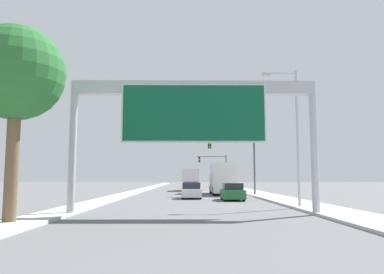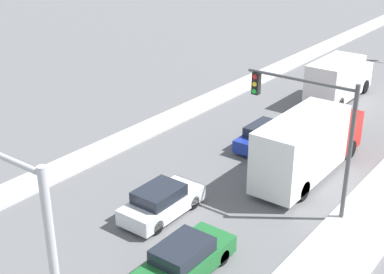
% 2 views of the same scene
% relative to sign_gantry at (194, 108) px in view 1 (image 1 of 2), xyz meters
% --- Properties ---
extents(sidewalk_right, '(3.00, 120.00, 0.15)m').
position_rel_sign_gantry_xyz_m(sidewalk_right, '(7.75, 42.14, -5.57)').
color(sidewalk_right, '#B9B9B9').
rests_on(sidewalk_right, ground).
extents(median_strip_left, '(2.00, 120.00, 0.15)m').
position_rel_sign_gantry_xyz_m(median_strip_left, '(-7.25, 42.14, -5.57)').
color(median_strip_left, '#B9B9B9').
rests_on(median_strip_left, ground).
extents(sign_gantry, '(13.29, 0.73, 7.14)m').
position_rel_sign_gantry_xyz_m(sign_gantry, '(0.00, 0.00, 0.00)').
color(sign_gantry, '#B2B2B7').
rests_on(sign_gantry, ground).
extents(car_near_center, '(1.81, 4.26, 1.47)m').
position_rel_sign_gantry_xyz_m(car_near_center, '(0.00, 15.50, -4.95)').
color(car_near_center, silver).
rests_on(car_near_center, ground).
extents(car_far_right, '(1.79, 4.38, 1.47)m').
position_rel_sign_gantry_xyz_m(car_far_right, '(3.50, 12.76, -4.95)').
color(car_far_right, '#1E662D').
rests_on(car_far_right, ground).
extents(car_near_right, '(1.89, 4.47, 1.45)m').
position_rel_sign_gantry_xyz_m(car_near_right, '(0.00, 25.04, -4.96)').
color(car_near_right, navy).
rests_on(car_near_right, ground).
extents(truck_box_primary, '(2.34, 7.30, 3.15)m').
position_rel_sign_gantry_xyz_m(truck_box_primary, '(0.00, 35.37, -4.05)').
color(truck_box_primary, white).
rests_on(truck_box_primary, ground).
extents(truck_box_secondary, '(2.34, 8.97, 3.48)m').
position_rel_sign_gantry_xyz_m(truck_box_secondary, '(3.50, 23.18, -3.89)').
color(truck_box_secondary, red).
rests_on(truck_box_secondary, ground).
extents(traffic_light_near_intersection, '(5.28, 0.32, 6.43)m').
position_rel_sign_gantry_xyz_m(traffic_light_near_intersection, '(5.08, 20.14, -1.25)').
color(traffic_light_near_intersection, '#4C4C4F').
rests_on(traffic_light_near_intersection, ground).
extents(traffic_light_mid_block, '(5.55, 0.32, 6.11)m').
position_rel_sign_gantry_xyz_m(traffic_light_mid_block, '(4.93, 50.14, -1.44)').
color(traffic_light_mid_block, '#4C4C4F').
rests_on(traffic_light_mid_block, ground).
extents(palm_tree_foreground, '(4.10, 4.10, 8.50)m').
position_rel_sign_gantry_xyz_m(palm_tree_foreground, '(-7.68, -4.00, 0.72)').
color(palm_tree_foreground, brown).
rests_on(palm_tree_foreground, ground).
extents(street_lamp_right, '(2.34, 0.28, 9.01)m').
position_rel_sign_gantry_xyz_m(street_lamp_right, '(6.59, 4.44, -0.39)').
color(street_lamp_right, '#B2B2B7').
rests_on(street_lamp_right, ground).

